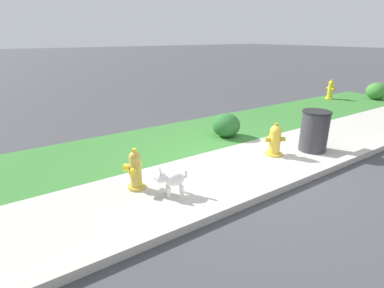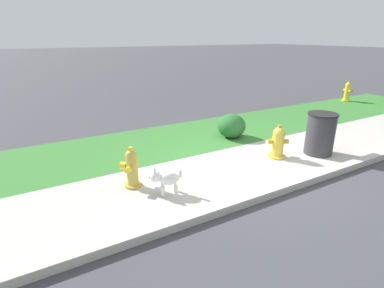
{
  "view_description": "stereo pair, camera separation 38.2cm",
  "coord_description": "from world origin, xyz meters",
  "views": [
    {
      "loc": [
        -3.74,
        -3.64,
        2.28
      ],
      "look_at": [
        -0.84,
        0.62,
        0.4
      ],
      "focal_mm": 28.0,
      "sensor_mm": 36.0,
      "label": 1
    },
    {
      "loc": [
        -3.42,
        -3.84,
        2.28
      ],
      "look_at": [
        -0.84,
        0.62,
        0.4
      ],
      "focal_mm": 28.0,
      "sensor_mm": 36.0,
      "label": 2
    }
  ],
  "objects": [
    {
      "name": "ground_plane",
      "position": [
        0.0,
        0.0,
        0.0
      ],
      "size": [
        120.0,
        120.0,
        0.0
      ],
      "primitive_type": "plane",
      "color": "#424247"
    },
    {
      "name": "fire_hydrant_near_corner",
      "position": [
        -2.1,
        0.32,
        0.32
      ],
      "size": [
        0.33,
        0.33,
        0.67
      ],
      "rotation": [
        0.0,
        0.0,
        0.79
      ],
      "color": "gold",
      "rests_on": "ground"
    },
    {
      "name": "small_white_dog",
      "position": [
        -1.74,
        -0.16,
        0.26
      ],
      "size": [
        0.46,
        0.32,
        0.46
      ],
      "rotation": [
        0.0,
        0.0,
        2.76
      ],
      "color": "white",
      "rests_on": "ground"
    },
    {
      "name": "fire_hydrant_far_end",
      "position": [
        6.91,
        2.73,
        0.35
      ],
      "size": [
        0.34,
        0.37,
        0.73
      ],
      "rotation": [
        0.0,
        0.0,
        4.39
      ],
      "color": "yellow",
      "rests_on": "ground"
    },
    {
      "name": "sidewalk_pavement",
      "position": [
        0.0,
        0.0,
        0.01
      ],
      "size": [
        18.0,
        1.84,
        0.01
      ],
      "primitive_type": "cube",
      "color": "#BCB7AD",
      "rests_on": "ground"
    },
    {
      "name": "shrub_bush_near_lamp",
      "position": [
        0.75,
        1.52,
        0.28
      ],
      "size": [
        0.66,
        0.66,
        0.56
      ],
      "color": "#28662D",
      "rests_on": "ground"
    },
    {
      "name": "street_curb",
      "position": [
        0.0,
        -1.0,
        0.06
      ],
      "size": [
        18.0,
        0.16,
        0.12
      ],
      "primitive_type": "cube",
      "color": "#BCB7AD",
      "rests_on": "ground"
    },
    {
      "name": "grass_verge",
      "position": [
        0.0,
        2.06,
        0.0
      ],
      "size": [
        18.0,
        2.27,
        0.01
      ],
      "primitive_type": "cube",
      "color": "#387A33",
      "rests_on": "ground"
    },
    {
      "name": "trash_bin",
      "position": [
        1.64,
        -0.22,
        0.43
      ],
      "size": [
        0.57,
        0.57,
        0.85
      ],
      "color": "#333338",
      "rests_on": "ground"
    },
    {
      "name": "shrub_bush_far_verge",
      "position": [
        8.28,
        1.71,
        0.31
      ],
      "size": [
        0.73,
        0.73,
        0.62
      ],
      "color": "#3D7F33",
      "rests_on": "ground"
    },
    {
      "name": "fire_hydrant_at_driveway",
      "position": [
        0.78,
        0.06,
        0.32
      ],
      "size": [
        0.4,
        0.38,
        0.67
      ],
      "rotation": [
        0.0,
        0.0,
        5.8
      ],
      "color": "gold",
      "rests_on": "ground"
    }
  ]
}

